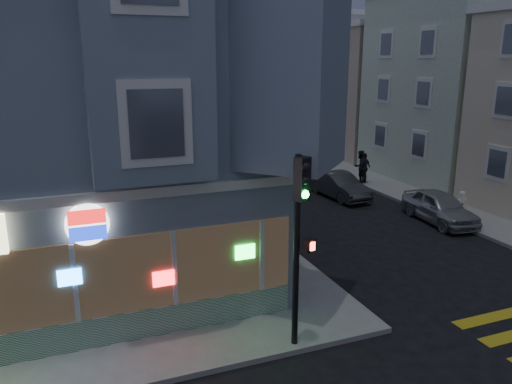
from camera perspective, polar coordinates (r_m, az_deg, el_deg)
sidewalk_ne at (r=42.06m, az=20.43°, el=4.39°), size 24.00×42.00×0.15m
corner_building at (r=18.88m, az=-25.47°, el=9.59°), size 14.60×14.60×11.40m
row_house_b at (r=34.02m, az=24.61°, el=10.75°), size 12.00×8.60×10.50m
row_house_c at (r=40.87m, az=15.39°, el=10.99°), size 12.00×8.60×9.00m
row_house_d at (r=48.36m, az=9.00°, el=12.76°), size 12.00×8.60×10.50m
utility_pole at (r=36.02m, az=6.54°, el=11.18°), size 2.20×0.30×9.00m
street_tree_near at (r=41.56m, az=2.85°, el=10.56°), size 3.00×3.00×5.30m
street_tree_far at (r=48.95m, az=-1.05°, el=11.24°), size 3.00×3.00×5.30m
pedestrian_a at (r=29.79m, az=11.80°, el=2.93°), size 1.04×0.91×1.83m
pedestrian_b at (r=29.44m, az=12.26°, el=2.70°), size 1.12×0.79×1.77m
parked_car_a at (r=23.79m, az=20.25°, el=-1.62°), size 2.05×4.30×1.42m
parked_car_b at (r=26.63m, az=9.48°, el=0.74°), size 1.70×4.14×1.33m
parked_car_c at (r=31.16m, az=4.84°, el=2.84°), size 1.79×4.17×1.20m
parked_car_d at (r=37.02m, az=0.15°, el=4.83°), size 2.45×4.50×1.20m
traffic_signal at (r=11.77m, az=5.06°, el=-3.34°), size 0.62×0.54×4.86m
fire_hydrant at (r=26.12m, az=22.46°, el=-0.70°), size 0.47×0.27×0.81m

